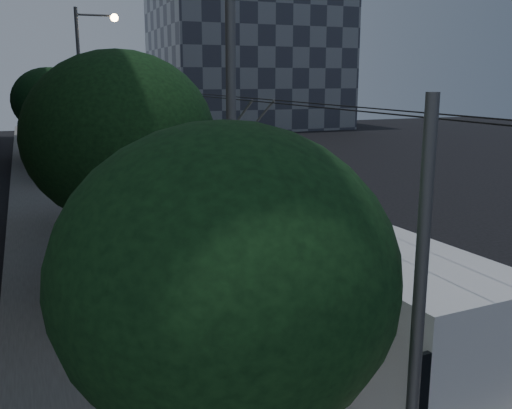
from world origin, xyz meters
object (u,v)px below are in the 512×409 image
object	(u,v)px
car_white_a	(148,181)
streetlamp_near	(251,75)
car_white_d	(107,149)
car_white_c	(105,155)
trolleybus	(290,271)
car_white_b	(107,167)
pickup_silver	(152,211)
streetlamp_far	(88,80)

from	to	relation	value
car_white_a	streetlamp_near	xyz separation A→B (m)	(-1.86, -19.95, 5.54)
car_white_d	car_white_c	bearing A→B (deg)	-101.38
trolleybus	car_white_c	bearing A→B (deg)	87.04
car_white_b	pickup_silver	bearing A→B (deg)	-98.98
car_white_b	streetlamp_far	world-z (taller)	streetlamp_far
trolleybus	streetlamp_far	world-z (taller)	streetlamp_far
car_white_c	car_white_d	distance (m)	4.69
trolleybus	car_white_b	bearing A→B (deg)	88.48
car_white_b	streetlamp_far	distance (m)	5.91
car_white_b	trolleybus	bearing A→B (deg)	-97.08
car_white_a	pickup_silver	bearing A→B (deg)	-82.87
car_white_d	streetlamp_near	world-z (taller)	streetlamp_near
car_white_c	car_white_d	world-z (taller)	car_white_c
trolleybus	car_white_a	world-z (taller)	trolleybus
car_white_b	car_white_c	distance (m)	5.38
car_white_d	pickup_silver	bearing A→B (deg)	-95.45
car_white_a	car_white_b	world-z (taller)	car_white_a
car_white_c	streetlamp_far	xyz separation A→B (m)	(-1.67, -7.50, 5.31)
car_white_b	streetlamp_far	bearing A→B (deg)	-125.75
trolleybus	car_white_d	xyz separation A→B (m)	(0.50, 35.14, -1.05)
car_white_a	streetlamp_far	world-z (taller)	streetlamp_far
pickup_silver	car_white_b	xyz separation A→B (m)	(0.00, 13.58, -0.06)
pickup_silver	streetlamp_near	world-z (taller)	streetlamp_near
streetlamp_near	car_white_d	bearing A→B (deg)	87.11
pickup_silver	car_white_b	distance (m)	13.58
car_white_d	streetlamp_far	xyz separation A→B (m)	(-2.42, -12.13, 5.40)
trolleybus	pickup_silver	xyz separation A→B (m)	(-0.84, 11.58, -0.98)
car_white_d	streetlamp_far	bearing A→B (deg)	-103.50
streetlamp_near	pickup_silver	bearing A→B (deg)	87.78
car_white_a	trolleybus	bearing A→B (deg)	-74.12
car_white_c	streetlamp_far	size ratio (longest dim) A/B	0.44
trolleybus	streetlamp_near	world-z (taller)	streetlamp_near
pickup_silver	streetlamp_near	bearing A→B (deg)	-95.05
car_white_d	car_white_b	bearing A→B (deg)	-99.84
car_white_a	car_white_c	size ratio (longest dim) A/B	0.88
trolleybus	pickup_silver	bearing A→B (deg)	90.70
pickup_silver	streetlamp_far	distance (m)	12.66
pickup_silver	car_white_d	distance (m)	23.60
streetlamp_far	car_white_a	bearing A→B (deg)	-57.91
streetlamp_far	streetlamp_near	bearing A→B (deg)	-88.55
car_white_b	car_white_d	xyz separation A→B (m)	(1.34, 9.97, -0.01)
car_white_c	car_white_d	bearing A→B (deg)	88.36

